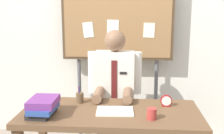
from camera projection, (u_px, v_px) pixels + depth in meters
back_wall at (118, 28)px, 3.46m from camera, size 6.40×0.08×2.70m
desk at (111, 122)px, 2.45m from camera, size 1.53×0.70×0.73m
person at (115, 100)px, 2.98m from camera, size 0.55×0.56×1.38m
bulletin_board at (117, 12)px, 3.22m from camera, size 1.28×0.09×2.15m
book_stack at (43, 106)px, 2.32m from camera, size 0.22×0.30×0.14m
open_notebook at (115, 111)px, 2.41m from camera, size 0.32×0.25×0.01m
desk_clock at (166, 101)px, 2.54m from camera, size 0.10×0.04×0.10m
coffee_mug at (152, 114)px, 2.24m from camera, size 0.08×0.08×0.09m
pen_holder at (80, 98)px, 2.63m from camera, size 0.07×0.07×0.16m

